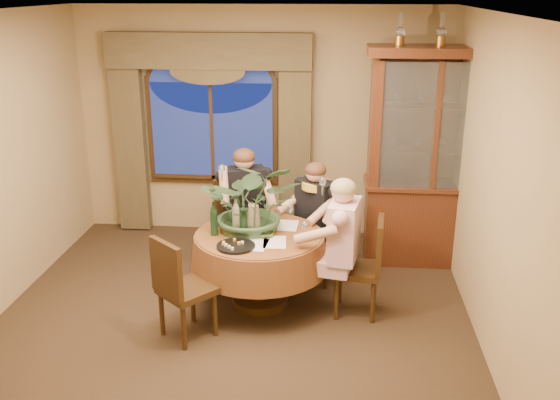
# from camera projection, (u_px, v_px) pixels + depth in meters

# --- Properties ---
(floor) EXTENTS (5.00, 5.00, 0.00)m
(floor) POSITION_uv_depth(u_px,v_px,m) (229.00, 330.00, 5.75)
(floor) COLOR black
(floor) RESTS_ON ground
(wall_back) EXTENTS (4.50, 0.00, 4.50)m
(wall_back) POSITION_uv_depth(u_px,v_px,m) (261.00, 123.00, 7.64)
(wall_back) COLOR #9C8153
(wall_back) RESTS_ON ground
(wall_right) EXTENTS (0.00, 5.00, 5.00)m
(wall_right) POSITION_uv_depth(u_px,v_px,m) (497.00, 193.00, 5.09)
(wall_right) COLOR #9C8153
(wall_right) RESTS_ON ground
(ceiling) EXTENTS (5.00, 5.00, 0.00)m
(ceiling) POSITION_uv_depth(u_px,v_px,m) (220.00, 14.00, 4.83)
(ceiling) COLOR white
(ceiling) RESTS_ON wall_back
(window) EXTENTS (1.62, 0.10, 1.32)m
(window) POSITION_uv_depth(u_px,v_px,m) (212.00, 132.00, 7.66)
(window) COLOR navy
(window) RESTS_ON wall_back
(arched_transom) EXTENTS (1.60, 0.06, 0.44)m
(arched_transom) POSITION_uv_depth(u_px,v_px,m) (210.00, 67.00, 7.41)
(arched_transom) COLOR navy
(arched_transom) RESTS_ON wall_back
(drapery_left) EXTENTS (0.38, 0.14, 2.32)m
(drapery_left) POSITION_uv_depth(u_px,v_px,m) (130.00, 140.00, 7.75)
(drapery_left) COLOR #463C23
(drapery_left) RESTS_ON floor
(drapery_right) EXTENTS (0.38, 0.14, 2.32)m
(drapery_right) POSITION_uv_depth(u_px,v_px,m) (295.00, 144.00, 7.56)
(drapery_right) COLOR #463C23
(drapery_right) RESTS_ON floor
(swag_valance) EXTENTS (2.45, 0.16, 0.42)m
(swag_valance) POSITION_uv_depth(u_px,v_px,m) (208.00, 51.00, 7.27)
(swag_valance) COLOR #463C23
(swag_valance) RESTS_ON wall_back
(dining_table) EXTENTS (1.65, 1.65, 0.75)m
(dining_table) POSITION_uv_depth(u_px,v_px,m) (260.00, 269.00, 6.10)
(dining_table) COLOR maroon
(dining_table) RESTS_ON floor
(china_cabinet) EXTENTS (1.49, 0.58, 2.41)m
(china_cabinet) POSITION_uv_depth(u_px,v_px,m) (431.00, 159.00, 6.83)
(china_cabinet) COLOR #3D1B0D
(china_cabinet) RESTS_ON floor
(oil_lamp_left) EXTENTS (0.11, 0.11, 0.34)m
(oil_lamp_left) POSITION_uv_depth(u_px,v_px,m) (400.00, 29.00, 6.41)
(oil_lamp_left) COLOR #A5722D
(oil_lamp_left) RESTS_ON china_cabinet
(oil_lamp_center) EXTENTS (0.11, 0.11, 0.34)m
(oil_lamp_center) POSITION_uv_depth(u_px,v_px,m) (442.00, 29.00, 6.38)
(oil_lamp_center) COLOR #A5722D
(oil_lamp_center) RESTS_ON china_cabinet
(oil_lamp_right) EXTENTS (0.11, 0.11, 0.34)m
(oil_lamp_right) POSITION_uv_depth(u_px,v_px,m) (484.00, 29.00, 6.34)
(oil_lamp_right) COLOR #A5722D
(oil_lamp_right) RESTS_ON china_cabinet
(chair_right) EXTENTS (0.46, 0.46, 0.96)m
(chair_right) POSITION_uv_depth(u_px,v_px,m) (357.00, 267.00, 5.90)
(chair_right) COLOR black
(chair_right) RESTS_ON floor
(chair_back_right) EXTENTS (0.59, 0.59, 0.96)m
(chair_back_right) POSITION_uv_depth(u_px,v_px,m) (327.00, 237.00, 6.60)
(chair_back_right) COLOR black
(chair_back_right) RESTS_ON floor
(chair_back) EXTENTS (0.55, 0.55, 0.96)m
(chair_back) POSITION_uv_depth(u_px,v_px,m) (237.00, 226.00, 6.91)
(chair_back) COLOR black
(chair_back) RESTS_ON floor
(chair_front_left) EXTENTS (0.59, 0.59, 0.96)m
(chair_front_left) POSITION_uv_depth(u_px,v_px,m) (187.00, 287.00, 5.51)
(chair_front_left) COLOR black
(chair_front_left) RESTS_ON floor
(person_pink) EXTENTS (0.53, 0.57, 1.38)m
(person_pink) POSITION_uv_depth(u_px,v_px,m) (343.00, 249.00, 5.79)
(person_pink) COLOR beige
(person_pink) RESTS_ON floor
(person_back) EXTENTS (0.61, 0.59, 1.39)m
(person_back) POSITION_uv_depth(u_px,v_px,m) (245.00, 209.00, 6.79)
(person_back) COLOR black
(person_back) RESTS_ON floor
(person_scarf) EXTENTS (0.63, 0.62, 1.30)m
(person_scarf) POSITION_uv_depth(u_px,v_px,m) (316.00, 221.00, 6.60)
(person_scarf) COLOR black
(person_scarf) RESTS_ON floor
(stoneware_vase) EXTENTS (0.13, 0.13, 0.25)m
(stoneware_vase) POSITION_uv_depth(u_px,v_px,m) (254.00, 217.00, 6.05)
(stoneware_vase) COLOR #8E7056
(stoneware_vase) RESTS_ON dining_table
(centerpiece_plant) EXTENTS (0.95, 1.05, 0.82)m
(centerpiece_plant) POSITION_uv_depth(u_px,v_px,m) (253.00, 169.00, 5.91)
(centerpiece_plant) COLOR #32512F
(centerpiece_plant) RESTS_ON dining_table
(olive_bowl) EXTENTS (0.15, 0.15, 0.05)m
(olive_bowl) POSITION_uv_depth(u_px,v_px,m) (266.00, 235.00, 5.90)
(olive_bowl) COLOR #4E6133
(olive_bowl) RESTS_ON dining_table
(cheese_platter) EXTENTS (0.35, 0.35, 0.02)m
(cheese_platter) POSITION_uv_depth(u_px,v_px,m) (236.00, 246.00, 5.67)
(cheese_platter) COLOR black
(cheese_platter) RESTS_ON dining_table
(wine_bottle_0) EXTENTS (0.07, 0.07, 0.33)m
(wine_bottle_0) POSITION_uv_depth(u_px,v_px,m) (237.00, 210.00, 6.11)
(wine_bottle_0) COLOR black
(wine_bottle_0) RESTS_ON dining_table
(wine_bottle_1) EXTENTS (0.07, 0.07, 0.33)m
(wine_bottle_1) POSITION_uv_depth(u_px,v_px,m) (214.00, 219.00, 5.90)
(wine_bottle_1) COLOR black
(wine_bottle_1) RESTS_ON dining_table
(wine_bottle_2) EXTENTS (0.07, 0.07, 0.33)m
(wine_bottle_2) POSITION_uv_depth(u_px,v_px,m) (244.00, 221.00, 5.85)
(wine_bottle_2) COLOR black
(wine_bottle_2) RESTS_ON dining_table
(wine_bottle_3) EXTENTS (0.07, 0.07, 0.33)m
(wine_bottle_3) POSITION_uv_depth(u_px,v_px,m) (236.00, 216.00, 5.97)
(wine_bottle_3) COLOR tan
(wine_bottle_3) RESTS_ON dining_table
(tasting_paper_0) EXTENTS (0.23, 0.31, 0.00)m
(tasting_paper_0) POSITION_uv_depth(u_px,v_px,m) (275.00, 242.00, 5.77)
(tasting_paper_0) COLOR white
(tasting_paper_0) RESTS_ON dining_table
(tasting_paper_1) EXTENTS (0.22, 0.31, 0.00)m
(tasting_paper_1) POSITION_uv_depth(u_px,v_px,m) (287.00, 225.00, 6.18)
(tasting_paper_1) COLOR white
(tasting_paper_1) RESTS_ON dining_table
(tasting_paper_2) EXTENTS (0.24, 0.32, 0.00)m
(tasting_paper_2) POSITION_uv_depth(u_px,v_px,m) (256.00, 245.00, 5.72)
(tasting_paper_2) COLOR white
(tasting_paper_2) RESTS_ON dining_table
(wine_glass_person_pink) EXTENTS (0.07, 0.07, 0.18)m
(wine_glass_person_pink) POSITION_uv_depth(u_px,v_px,m) (304.00, 230.00, 5.84)
(wine_glass_person_pink) COLOR silver
(wine_glass_person_pink) RESTS_ON dining_table
(wine_glass_person_back) EXTENTS (0.07, 0.07, 0.18)m
(wine_glass_person_back) POSITION_uv_depth(u_px,v_px,m) (251.00, 210.00, 6.35)
(wine_glass_person_back) COLOR silver
(wine_glass_person_back) RESTS_ON dining_table
(wine_glass_person_scarf) EXTENTS (0.07, 0.07, 0.18)m
(wine_glass_person_scarf) POSITION_uv_depth(u_px,v_px,m) (290.00, 213.00, 6.25)
(wine_glass_person_scarf) COLOR silver
(wine_glass_person_scarf) RESTS_ON dining_table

